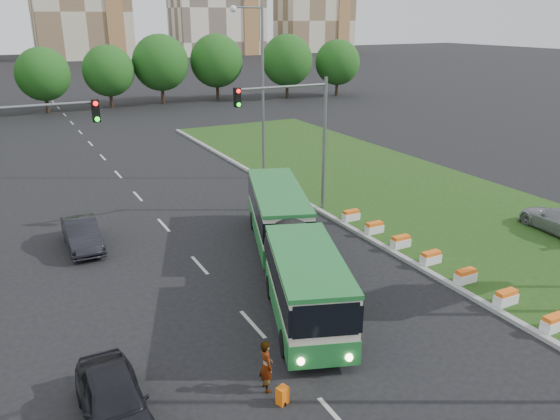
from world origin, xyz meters
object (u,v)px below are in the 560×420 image
traffic_mast_left (8,161)px  pedestrian (266,366)px  car_left_far (82,234)px  shopping_trolley (282,395)px  articulated_bus (284,243)px  traffic_mast_median (301,126)px  car_left_near (114,401)px

traffic_mast_left → pedestrian: (6.12, -12.74, -4.47)m
car_left_far → shopping_trolley: (3.44, -15.36, -0.46)m
shopping_trolley → traffic_mast_left: bearing=95.0°
traffic_mast_left → articulated_bus: 12.53m
traffic_mast_median → pedestrian: bearing=-123.3°
car_left_near → pedestrian: bearing=-8.1°
car_left_near → traffic_mast_median: bearing=44.2°
articulated_bus → car_left_far: 10.77m
traffic_mast_median → articulated_bus: bearing=-124.8°
traffic_mast_median → traffic_mast_left: same height
car_left_far → shopping_trolley: size_ratio=7.82×
car_left_near → shopping_trolley: 4.97m
articulated_bus → pedestrian: (-4.36, -7.02, -0.69)m
car_left_far → pedestrian: (3.31, -14.53, 0.14)m
car_left_near → car_left_far: bearing=85.2°
traffic_mast_left → car_left_near: (1.55, -12.06, -4.58)m
traffic_mast_left → traffic_mast_median: bearing=3.8°
traffic_mast_median → traffic_mast_left: bearing=-176.2°
traffic_mast_median → pedestrian: 17.04m
traffic_mast_median → car_left_near: size_ratio=1.78×
car_left_far → articulated_bus: bearing=-44.1°
traffic_mast_median → car_left_near: traffic_mast_median is taller
pedestrian → shopping_trolley: bearing=-165.7°
traffic_mast_median → articulated_bus: size_ratio=0.51×
articulated_bus → shopping_trolley: size_ratio=26.97×
traffic_mast_median → traffic_mast_left: size_ratio=1.00×
articulated_bus → pedestrian: 8.29m
traffic_mast_left → car_left_near: bearing=-82.7°
car_left_near → car_left_far: 13.91m
traffic_mast_median → articulated_bus: (-4.67, -6.72, -3.78)m
traffic_mast_left → car_left_far: size_ratio=1.77×
car_left_far → traffic_mast_left: bearing=-147.3°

